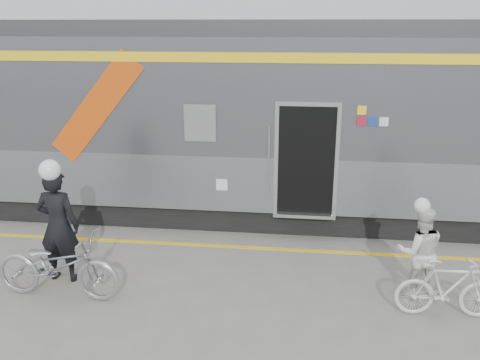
% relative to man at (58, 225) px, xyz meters
% --- Properties ---
extents(ground, '(90.00, 90.00, 0.00)m').
position_rel_man_xyz_m(ground, '(2.83, -0.59, -0.94)').
color(ground, slate).
rests_on(ground, ground).
extents(train, '(24.00, 3.17, 4.10)m').
position_rel_man_xyz_m(train, '(1.73, 3.60, 1.11)').
color(train, black).
rests_on(train, ground).
extents(safety_strip, '(24.00, 0.12, 0.01)m').
position_rel_man_xyz_m(safety_strip, '(2.83, 1.56, -0.94)').
color(safety_strip, yellow).
rests_on(safety_strip, ground).
extents(man, '(0.70, 0.48, 1.88)m').
position_rel_man_xyz_m(man, '(0.00, 0.00, 0.00)').
color(man, black).
rests_on(man, ground).
extents(bicycle_left, '(2.00, 0.77, 1.04)m').
position_rel_man_xyz_m(bicycle_left, '(0.20, -0.55, -0.42)').
color(bicycle_left, '#A0A2A8').
rests_on(bicycle_left, ground).
extents(woman, '(0.73, 0.58, 1.46)m').
position_rel_man_xyz_m(woman, '(5.65, 0.15, -0.21)').
color(woman, silver).
rests_on(woman, ground).
extents(bicycle_right, '(1.49, 0.46, 0.88)m').
position_rel_man_xyz_m(bicycle_right, '(5.95, -0.40, -0.50)').
color(bicycle_right, silver).
rests_on(bicycle_right, ground).
extents(helmet_man, '(0.33, 0.33, 0.33)m').
position_rel_man_xyz_m(helmet_man, '(0.00, 0.00, 1.11)').
color(helmet_man, white).
rests_on(helmet_man, man).
extents(helmet_woman, '(0.23, 0.23, 0.23)m').
position_rel_man_xyz_m(helmet_woman, '(5.65, 0.15, 0.64)').
color(helmet_woman, white).
rests_on(helmet_woman, woman).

